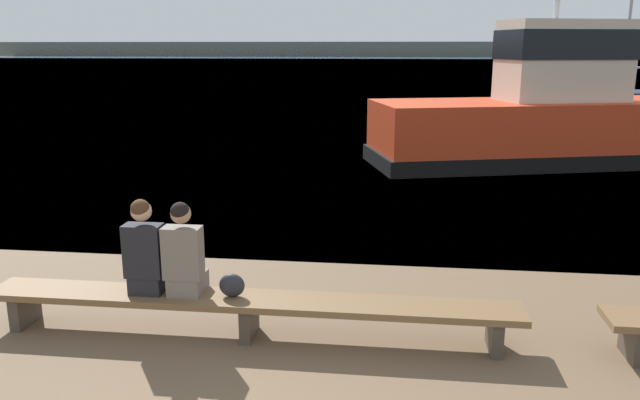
% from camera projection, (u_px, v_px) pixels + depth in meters
% --- Properties ---
extents(water_surface, '(240.00, 240.00, 0.00)m').
position_uv_depth(water_surface, '(393.00, 62.00, 124.68)').
color(water_surface, teal).
rests_on(water_surface, ground).
extents(far_shoreline, '(600.00, 12.00, 4.38)m').
position_uv_depth(far_shoreline, '(395.00, 49.00, 189.06)').
color(far_shoreline, '#4C4C42').
rests_on(far_shoreline, ground).
extents(bench_main, '(5.76, 0.53, 0.45)m').
position_uv_depth(bench_main, '(249.00, 305.00, 6.67)').
color(bench_main, brown).
rests_on(bench_main, ground).
extents(person_left, '(0.40, 0.44, 1.06)m').
position_uv_depth(person_left, '(145.00, 252.00, 6.68)').
color(person_left, black).
rests_on(person_left, bench_main).
extents(person_right, '(0.40, 0.43, 1.04)m').
position_uv_depth(person_right, '(184.00, 255.00, 6.63)').
color(person_right, '#70665B').
rests_on(person_right, bench_main).
extents(shopping_bag, '(0.28, 0.16, 0.26)m').
position_uv_depth(shopping_bag, '(232.00, 285.00, 6.64)').
color(shopping_bag, '#232328').
rests_on(shopping_bag, bench_main).
extents(tugboat_red, '(9.50, 5.28, 5.99)m').
position_uv_depth(tugboat_red, '(546.00, 119.00, 16.55)').
color(tugboat_red, red).
rests_on(tugboat_red, water_surface).
extents(moored_sailboat, '(6.86, 3.44, 7.06)m').
position_uv_depth(moored_sailboat, '(628.00, 109.00, 24.23)').
color(moored_sailboat, '#1E2847').
rests_on(moored_sailboat, water_surface).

